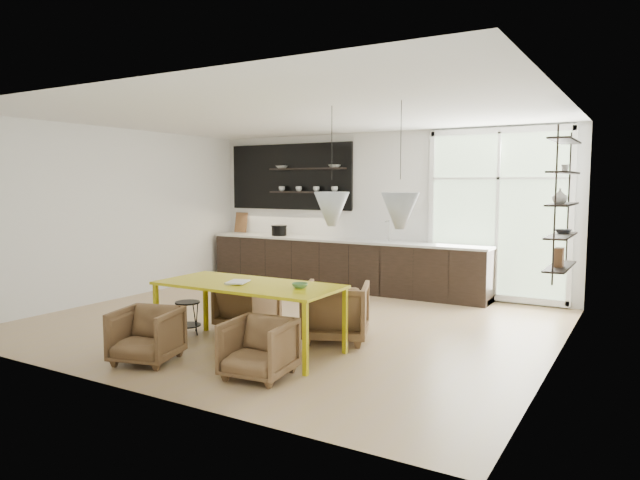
{
  "coord_description": "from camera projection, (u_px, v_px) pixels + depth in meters",
  "views": [
    {
      "loc": [
        4.37,
        -6.61,
        1.96
      ],
      "look_at": [
        0.14,
        0.6,
        1.13
      ],
      "focal_mm": 32.0,
      "sensor_mm": 36.0,
      "label": 1
    }
  ],
  "objects": [
    {
      "name": "kitchen_run",
      "position": [
        338.0,
        257.0,
        10.67
      ],
      "size": [
        5.54,
        0.69,
        2.75
      ],
      "color": "black",
      "rests_on": "ground"
    },
    {
      "name": "table_bowl",
      "position": [
        300.0,
        286.0,
        6.37
      ],
      "size": [
        0.23,
        0.23,
        0.06
      ],
      "primitive_type": "imported",
      "rotation": [
        0.0,
        0.0,
        0.35
      ],
      "color": "#4F804E",
      "rests_on": "dining_table"
    },
    {
      "name": "armchair_front_left",
      "position": [
        146.0,
        335.0,
        6.26
      ],
      "size": [
        0.81,
        0.82,
        0.6
      ],
      "primitive_type": "imported",
      "rotation": [
        0.0,
        0.0,
        0.29
      ],
      "color": "brown",
      "rests_on": "ground"
    },
    {
      "name": "room",
      "position": [
        362.0,
        217.0,
        8.57
      ],
      "size": [
        7.02,
        6.01,
        2.91
      ],
      "color": "tan",
      "rests_on": "ground"
    },
    {
      "name": "armchair_front_right",
      "position": [
        259.0,
        348.0,
        5.76
      ],
      "size": [
        0.71,
        0.73,
        0.6
      ],
      "primitive_type": "imported",
      "rotation": [
        0.0,
        0.0,
        0.12
      ],
      "color": "brown",
      "rests_on": "ground"
    },
    {
      "name": "right_shelving",
      "position": [
        562.0,
        208.0,
        7.22
      ],
      "size": [
        0.26,
        1.22,
        1.9
      ],
      "color": "black",
      "rests_on": "ground"
    },
    {
      "name": "armchair_back_right",
      "position": [
        336.0,
        311.0,
        7.15
      ],
      "size": [
        1.03,
        1.04,
        0.74
      ],
      "primitive_type": "imported",
      "rotation": [
        0.0,
        0.0,
        3.52
      ],
      "color": "brown",
      "rests_on": "ground"
    },
    {
      "name": "dining_table",
      "position": [
        248.0,
        288.0,
        6.67
      ],
      "size": [
        2.2,
        1.02,
        0.8
      ],
      "rotation": [
        0.0,
        0.0,
        0.01
      ],
      "color": "#B3A60A",
      "rests_on": "ground"
    },
    {
      "name": "wire_stool",
      "position": [
        188.0,
        313.0,
        7.43
      ],
      "size": [
        0.34,
        0.34,
        0.43
      ],
      "rotation": [
        0.0,
        0.0,
        -0.14
      ],
      "color": "black",
      "rests_on": "ground"
    },
    {
      "name": "table_book",
      "position": [
        229.0,
        282.0,
        6.69
      ],
      "size": [
        0.3,
        0.35,
        0.03
      ],
      "primitive_type": "imported",
      "rotation": [
        0.0,
        0.0,
        0.31
      ],
      "color": "white",
      "rests_on": "dining_table"
    },
    {
      "name": "armchair_back_left",
      "position": [
        247.0,
        305.0,
        7.73
      ],
      "size": [
        0.69,
        0.71,
        0.64
      ],
      "primitive_type": "imported",
      "rotation": [
        0.0,
        0.0,
        3.15
      ],
      "color": "brown",
      "rests_on": "ground"
    }
  ]
}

